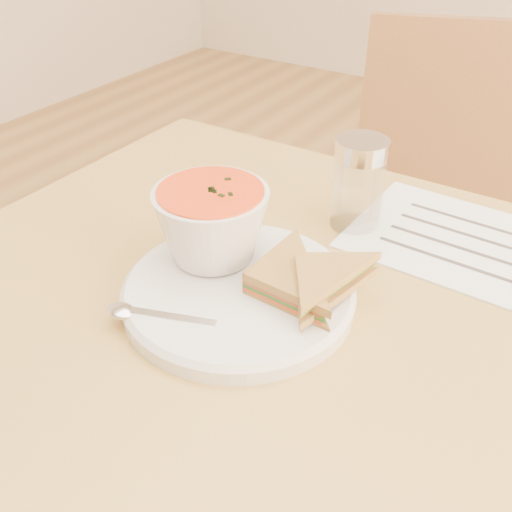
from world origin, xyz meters
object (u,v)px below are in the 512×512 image
Objects in this scene: dining_table at (320,510)px; chair_far at (434,249)px; condiment_shaker at (358,184)px; plate at (239,293)px; soup_bowl at (212,227)px.

chair_far is (-0.06, 0.64, 0.07)m from dining_table.
chair_far is 0.59m from condiment_shaker.
plate reaches higher than dining_table.
soup_bowl is at bearing -176.94° from dining_table.
chair_far reaches higher than condiment_shaker.
plate is (-0.11, -0.04, 0.38)m from dining_table.
chair_far is at bearing 95.04° from dining_table.
dining_table is at bearing 3.06° from soup_bowl.
chair_far is 3.45× the size of plate.
condiment_shaker reaches higher than soup_bowl.
plate is at bearing -101.00° from condiment_shaker.
chair_far is at bearing 88.66° from condiment_shaker.
dining_table is 7.71× the size of soup_bowl.
condiment_shaker is at bearing 111.01° from dining_table.
condiment_shaker reaches higher than plate.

